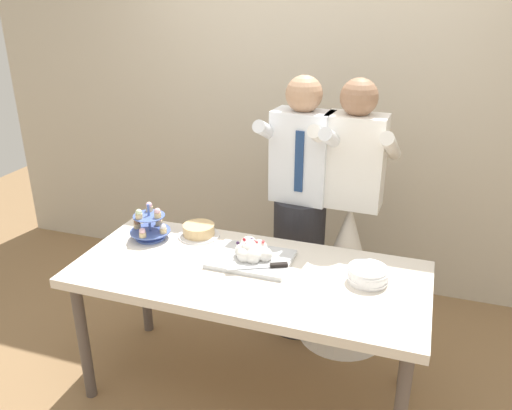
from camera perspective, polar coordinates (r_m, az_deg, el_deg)
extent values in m
plane|color=olive|center=(3.13, -0.80, -19.54)|extent=(8.00, 8.00, 0.00)
cube|color=beige|center=(3.74, 6.55, 12.54)|extent=(5.20, 0.10, 2.90)
cube|color=silver|center=(2.68, -0.88, -7.62)|extent=(1.80, 0.80, 0.05)
cylinder|color=#564C47|center=(3.01, -18.36, -13.99)|extent=(0.06, 0.06, 0.72)
cylinder|color=#564C47|center=(3.44, -12.11, -8.23)|extent=(0.06, 0.06, 0.72)
cylinder|color=#564C47|center=(3.05, 16.42, -13.23)|extent=(0.06, 0.06, 0.72)
cylinder|color=#4C66B2|center=(3.05, -11.46, -3.47)|extent=(0.17, 0.17, 0.01)
cylinder|color=#4C66B2|center=(3.01, -11.60, -1.78)|extent=(0.01, 0.01, 0.21)
cylinder|color=#4C66B2|center=(3.03, -11.51, -2.81)|extent=(0.23, 0.23, 0.01)
cylinder|color=#D1B784|center=(2.98, -10.13, -2.79)|extent=(0.04, 0.04, 0.03)
sphere|color=white|center=(2.97, -10.16, -2.38)|extent=(0.04, 0.04, 0.04)
cylinder|color=#D1B784|center=(3.09, -10.58, -1.90)|extent=(0.04, 0.04, 0.03)
sphere|color=#EAB7C6|center=(3.08, -10.61, -1.50)|extent=(0.04, 0.04, 0.04)
cylinder|color=#D1B784|center=(3.07, -12.88, -2.23)|extent=(0.04, 0.04, 0.03)
sphere|color=brown|center=(3.06, -12.92, -1.82)|extent=(0.04, 0.04, 0.04)
cylinder|color=#D1B784|center=(2.96, -12.32, -3.20)|extent=(0.04, 0.04, 0.03)
sphere|color=#EAB7C6|center=(2.95, -12.36, -2.78)|extent=(0.04, 0.04, 0.04)
cylinder|color=#4C66B2|center=(3.00, -11.65, -1.17)|extent=(0.18, 0.18, 0.01)
cylinder|color=#D1B784|center=(2.95, -10.72, -1.09)|extent=(0.04, 0.04, 0.03)
sphere|color=#EAB7C6|center=(2.94, -10.76, -0.66)|extent=(0.04, 0.04, 0.04)
cylinder|color=#D1B784|center=(3.05, -11.61, -0.40)|extent=(0.04, 0.04, 0.03)
sphere|color=#EAB7C6|center=(3.04, -11.64, 0.01)|extent=(0.04, 0.04, 0.04)
cylinder|color=#D1B784|center=(2.96, -12.70, -1.19)|extent=(0.04, 0.04, 0.03)
sphere|color=beige|center=(2.95, -12.74, -0.77)|extent=(0.04, 0.04, 0.04)
cube|color=silver|center=(2.75, -0.52, -5.95)|extent=(0.42, 0.31, 0.02)
sphere|color=white|center=(2.71, 1.00, -5.47)|extent=(0.08, 0.08, 0.08)
sphere|color=white|center=(2.76, 0.30, -4.78)|extent=(0.09, 0.09, 0.09)
sphere|color=white|center=(2.79, -0.81, -4.41)|extent=(0.10, 0.10, 0.10)
sphere|color=white|center=(2.74, -1.55, -5.06)|extent=(0.08, 0.08, 0.08)
sphere|color=white|center=(2.70, -1.27, -5.52)|extent=(0.08, 0.08, 0.08)
sphere|color=white|center=(2.69, -0.36, -5.57)|extent=(0.09, 0.09, 0.09)
sphere|color=white|center=(2.72, -0.53, -4.89)|extent=(0.11, 0.11, 0.11)
sphere|color=#2D1938|center=(2.76, -0.47, -3.78)|extent=(0.02, 0.02, 0.02)
sphere|color=#B21923|center=(2.71, -1.30, -3.81)|extent=(0.02, 0.02, 0.02)
sphere|color=#DB474C|center=(2.69, -1.10, -4.38)|extent=(0.02, 0.02, 0.02)
sphere|color=#2D1938|center=(2.71, -2.01, -4.18)|extent=(0.02, 0.02, 0.02)
sphere|color=#DB474C|center=(2.69, 0.05, -4.08)|extent=(0.02, 0.02, 0.02)
sphere|color=#DB474C|center=(2.70, -0.13, -4.03)|extent=(0.02, 0.02, 0.02)
sphere|color=#DB474C|center=(2.72, 0.78, -4.06)|extent=(0.02, 0.02, 0.02)
cube|color=silver|center=(2.64, -0.73, -6.88)|extent=(0.22, 0.12, 0.00)
cube|color=black|center=(2.65, 2.51, -6.58)|extent=(0.09, 0.06, 0.02)
cylinder|color=white|center=(2.63, 12.08, -8.10)|extent=(0.19, 0.19, 0.01)
cylinder|color=white|center=(2.62, 12.22, -7.95)|extent=(0.19, 0.19, 0.01)
cylinder|color=white|center=(2.61, 12.10, -7.73)|extent=(0.19, 0.19, 0.01)
cylinder|color=white|center=(2.61, 12.22, -7.53)|extent=(0.19, 0.19, 0.01)
cylinder|color=white|center=(2.60, 12.27, -7.33)|extent=(0.19, 0.19, 0.01)
cylinder|color=white|center=(2.60, 12.27, -7.10)|extent=(0.19, 0.19, 0.01)
cylinder|color=white|center=(2.60, 12.18, -6.84)|extent=(0.19, 0.19, 0.01)
cylinder|color=white|center=(3.03, -6.27, -3.31)|extent=(0.24, 0.24, 0.01)
cylinder|color=#D6B27A|center=(3.02, -6.30, -2.70)|extent=(0.18, 0.18, 0.06)
cylinder|color=#232328|center=(3.36, 4.62, -6.63)|extent=(0.32, 0.32, 0.92)
cube|color=white|center=(3.07, 5.05, 5.32)|extent=(0.36, 0.23, 0.54)
sphere|color=tan|center=(2.98, 5.29, 12.01)|extent=(0.21, 0.21, 0.21)
cylinder|color=white|center=(3.10, 2.01, 7.66)|extent=(0.12, 0.49, 0.28)
cylinder|color=white|center=(2.98, 8.80, 6.78)|extent=(0.12, 0.49, 0.28)
cube|color=navy|center=(2.97, 4.75, 4.73)|extent=(0.05, 0.02, 0.36)
cone|color=white|center=(3.32, 9.79, -7.33)|extent=(0.56, 0.56, 0.92)
cube|color=white|center=(3.02, 10.71, 4.73)|extent=(0.35, 0.21, 0.54)
sphere|color=#997054|center=(2.93, 11.23, 11.51)|extent=(0.21, 0.21, 0.21)
cylinder|color=white|center=(3.03, 7.40, 7.11)|extent=(0.10, 0.49, 0.28)
cylinder|color=white|center=(2.97, 14.57, 6.22)|extent=(0.10, 0.49, 0.28)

